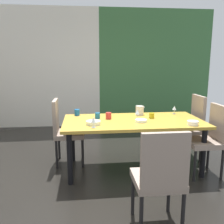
# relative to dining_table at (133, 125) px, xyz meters

# --- Properties ---
(ground_plane) EXTENTS (5.90, 6.32, 0.02)m
(ground_plane) POSITION_rel_dining_table_xyz_m (-0.50, -0.45, -0.67)
(ground_plane) COLOR black
(back_panel_interior) EXTENTS (3.14, 0.10, 2.78)m
(back_panel_interior) POSITION_rel_dining_table_xyz_m (-1.88, 2.66, 0.73)
(back_panel_interior) COLOR silver
(back_panel_interior) RESTS_ON ground_plane
(garden_window_panel) EXTENTS (2.76, 0.10, 2.78)m
(garden_window_panel) POSITION_rel_dining_table_xyz_m (1.07, 2.66, 0.73)
(garden_window_panel) COLOR #3B6B3C
(garden_window_panel) RESTS_ON ground_plane
(dining_table) EXTENTS (1.97, 1.00, 0.73)m
(dining_table) POSITION_rel_dining_table_xyz_m (0.00, 0.00, 0.00)
(dining_table) COLOR gold
(dining_table) RESTS_ON ground_plane
(chair_right_far) EXTENTS (0.44, 0.44, 1.03)m
(chair_right_far) POSITION_rel_dining_table_xyz_m (1.00, 0.31, -0.10)
(chair_right_far) COLOR gray
(chair_right_far) RESTS_ON ground_plane
(chair_left_far) EXTENTS (0.45, 0.44, 0.99)m
(chair_left_far) POSITION_rel_dining_table_xyz_m (-1.00, 0.31, -0.11)
(chair_left_far) COLOR gray
(chair_left_far) RESTS_ON ground_plane
(chair_head_near) EXTENTS (0.44, 0.44, 0.98)m
(chair_head_near) POSITION_rel_dining_table_xyz_m (-0.02, -1.39, -0.11)
(chair_head_near) COLOR gray
(chair_head_near) RESTS_ON ground_plane
(chair_right_near) EXTENTS (0.44, 0.44, 0.98)m
(chair_right_near) POSITION_rel_dining_table_xyz_m (1.00, -0.31, -0.11)
(chair_right_near) COLOR gray
(chair_right_near) RESTS_ON ground_plane
(wine_glass_left) EXTENTS (0.06, 0.06, 0.14)m
(wine_glass_left) POSITION_rel_dining_table_xyz_m (-0.58, -0.35, 0.17)
(wine_glass_left) COLOR silver
(wine_glass_left) RESTS_ON dining_table
(wine_glass_front) EXTENTS (0.07, 0.07, 0.16)m
(wine_glass_front) POSITION_rel_dining_table_xyz_m (0.06, 0.01, 0.19)
(wine_glass_front) COLOR silver
(wine_glass_front) RESTS_ON dining_table
(wine_glass_west) EXTENTS (0.07, 0.07, 0.13)m
(wine_glass_west) POSITION_rel_dining_table_xyz_m (0.73, 0.35, 0.17)
(wine_glass_west) COLOR silver
(wine_glass_west) RESTS_ON dining_table
(serving_bowl_near_window) EXTENTS (0.20, 0.20, 0.05)m
(serving_bowl_near_window) POSITION_rel_dining_table_xyz_m (-0.57, -0.20, 0.10)
(serving_bowl_near_window) COLOR silver
(serving_bowl_near_window) RESTS_ON dining_table
(serving_bowl_rear) EXTENTS (0.16, 0.16, 0.04)m
(serving_bowl_rear) POSITION_rel_dining_table_xyz_m (0.09, -0.12, 0.09)
(serving_bowl_rear) COLOR white
(serving_bowl_rear) RESTS_ON dining_table
(serving_bowl_north) EXTENTS (0.15, 0.15, 0.05)m
(serving_bowl_north) POSITION_rel_dining_table_xyz_m (0.73, -0.37, 0.10)
(serving_bowl_north) COLOR white
(serving_bowl_north) RESTS_ON dining_table
(cup_east) EXTENTS (0.08, 0.08, 0.09)m
(cup_east) POSITION_rel_dining_table_xyz_m (-0.34, 0.11, 0.12)
(cup_east) COLOR red
(cup_east) RESTS_ON dining_table
(cup_right) EXTENTS (0.07, 0.07, 0.08)m
(cup_right) POSITION_rel_dining_table_xyz_m (-0.50, 0.16, 0.12)
(cup_right) COLOR #195E89
(cup_right) RESTS_ON dining_table
(cup_near_shelf) EXTENTS (0.08, 0.08, 0.08)m
(cup_near_shelf) POSITION_rel_dining_table_xyz_m (0.30, 0.09, 0.11)
(cup_near_shelf) COLOR #AA9513
(cup_near_shelf) RESTS_ON dining_table
(cup_center) EXTENTS (0.08, 0.08, 0.10)m
(cup_center) POSITION_rel_dining_table_xyz_m (-0.80, 0.40, 0.12)
(cup_center) COLOR #165593
(cup_center) RESTS_ON dining_table
(pitcher_corner) EXTENTS (0.14, 0.13, 0.14)m
(pitcher_corner) POSITION_rel_dining_table_xyz_m (0.17, 0.34, 0.15)
(pitcher_corner) COLOR beige
(pitcher_corner) RESTS_ON dining_table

